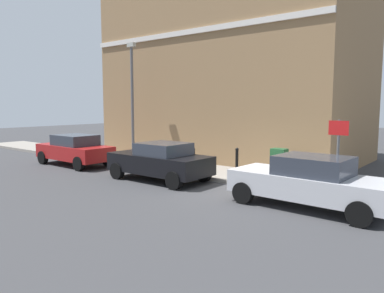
{
  "coord_description": "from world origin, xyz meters",
  "views": [
    {
      "loc": [
        -10.6,
        -6.57,
        2.91
      ],
      "look_at": [
        1.12,
        2.88,
        1.2
      ],
      "focal_mm": 34.85,
      "sensor_mm": 36.0,
      "label": 1
    }
  ],
  "objects_px": {
    "street_sign": "(338,146)",
    "car_silver": "(309,182)",
    "car_red": "(75,150)",
    "utility_cabinet": "(279,165)",
    "car_black": "(160,161)",
    "lamppost": "(132,96)",
    "bollard_near_cabinet": "(237,160)",
    "bollard_far_kerb": "(194,160)"
  },
  "relations": [
    {
      "from": "car_silver",
      "to": "street_sign",
      "type": "bearing_deg",
      "value": -98.48
    },
    {
      "from": "bollard_near_cabinet",
      "to": "lamppost",
      "type": "relative_size",
      "value": 0.18
    },
    {
      "from": "car_silver",
      "to": "bollard_far_kerb",
      "type": "xyz_separation_m",
      "value": [
        1.43,
        5.3,
        -0.05
      ]
    },
    {
      "from": "car_black",
      "to": "bollard_far_kerb",
      "type": "xyz_separation_m",
      "value": [
        1.29,
        -0.6,
        -0.05
      ]
    },
    {
      "from": "car_silver",
      "to": "lamppost",
      "type": "relative_size",
      "value": 0.77
    },
    {
      "from": "car_red",
      "to": "lamppost",
      "type": "height_order",
      "value": "lamppost"
    },
    {
      "from": "car_red",
      "to": "bollard_near_cabinet",
      "type": "relative_size",
      "value": 3.98
    },
    {
      "from": "street_sign",
      "to": "bollard_far_kerb",
      "type": "bearing_deg",
      "value": 90.83
    },
    {
      "from": "car_silver",
      "to": "lamppost",
      "type": "distance_m",
      "value": 10.61
    },
    {
      "from": "car_black",
      "to": "car_red",
      "type": "distance_m",
      "value": 5.68
    },
    {
      "from": "bollard_far_kerb",
      "to": "car_red",
      "type": "bearing_deg",
      "value": 101.28
    },
    {
      "from": "car_red",
      "to": "bollard_far_kerb",
      "type": "height_order",
      "value": "car_red"
    },
    {
      "from": "car_black",
      "to": "bollard_far_kerb",
      "type": "height_order",
      "value": "car_black"
    },
    {
      "from": "car_silver",
      "to": "lamppost",
      "type": "xyz_separation_m",
      "value": [
        2.48,
        10.0,
        2.55
      ]
    },
    {
      "from": "street_sign",
      "to": "car_red",
      "type": "bearing_deg",
      "value": 96.42
    },
    {
      "from": "utility_cabinet",
      "to": "lamppost",
      "type": "xyz_separation_m",
      "value": [
        0.0,
        7.88,
        2.62
      ]
    },
    {
      "from": "bollard_near_cabinet",
      "to": "car_red",
      "type": "bearing_deg",
      "value": 107.52
    },
    {
      "from": "car_red",
      "to": "utility_cabinet",
      "type": "height_order",
      "value": "car_red"
    },
    {
      "from": "car_red",
      "to": "bollard_near_cabinet",
      "type": "distance_m",
      "value": 7.96
    },
    {
      "from": "lamppost",
      "to": "car_silver",
      "type": "bearing_deg",
      "value": -103.94
    },
    {
      "from": "lamppost",
      "to": "bollard_near_cabinet",
      "type": "bearing_deg",
      "value": -89.09
    },
    {
      "from": "bollard_far_kerb",
      "to": "street_sign",
      "type": "relative_size",
      "value": 0.45
    },
    {
      "from": "car_red",
      "to": "lamppost",
      "type": "distance_m",
      "value": 3.77
    },
    {
      "from": "bollard_far_kerb",
      "to": "lamppost",
      "type": "relative_size",
      "value": 0.18
    },
    {
      "from": "car_black",
      "to": "lamppost",
      "type": "distance_m",
      "value": 5.36
    },
    {
      "from": "street_sign",
      "to": "car_silver",
      "type": "bearing_deg",
      "value": 169.83
    },
    {
      "from": "utility_cabinet",
      "to": "bollard_near_cabinet",
      "type": "relative_size",
      "value": 1.11
    },
    {
      "from": "car_black",
      "to": "car_red",
      "type": "relative_size",
      "value": 0.99
    },
    {
      "from": "car_black",
      "to": "bollard_near_cabinet",
      "type": "relative_size",
      "value": 3.92
    },
    {
      "from": "car_red",
      "to": "bollard_near_cabinet",
      "type": "height_order",
      "value": "car_red"
    },
    {
      "from": "street_sign",
      "to": "lamppost",
      "type": "distance_m",
      "value": 10.44
    },
    {
      "from": "car_red",
      "to": "utility_cabinet",
      "type": "xyz_separation_m",
      "value": [
        2.29,
        -9.46,
        -0.08
      ]
    },
    {
      "from": "lamppost",
      "to": "car_black",
      "type": "bearing_deg",
      "value": -119.66
    },
    {
      "from": "car_black",
      "to": "bollard_near_cabinet",
      "type": "distance_m",
      "value": 3.09
    },
    {
      "from": "car_black",
      "to": "car_red",
      "type": "xyz_separation_m",
      "value": [
        0.04,
        5.68,
        0.0
      ]
    },
    {
      "from": "bollard_near_cabinet",
      "to": "street_sign",
      "type": "bearing_deg",
      "value": -103.99
    },
    {
      "from": "car_silver",
      "to": "bollard_near_cabinet",
      "type": "bearing_deg",
      "value": -31.18
    },
    {
      "from": "utility_cabinet",
      "to": "bollard_near_cabinet",
      "type": "bearing_deg",
      "value": 86.94
    },
    {
      "from": "car_silver",
      "to": "bollard_near_cabinet",
      "type": "distance_m",
      "value": 4.75
    },
    {
      "from": "car_silver",
      "to": "utility_cabinet",
      "type": "bearing_deg",
      "value": -47.78
    },
    {
      "from": "bollard_near_cabinet",
      "to": "bollard_far_kerb",
      "type": "xyz_separation_m",
      "value": [
        -1.14,
        1.31,
        0.0
      ]
    },
    {
      "from": "bollard_near_cabinet",
      "to": "lamppost",
      "type": "bearing_deg",
      "value": 90.91
    }
  ]
}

